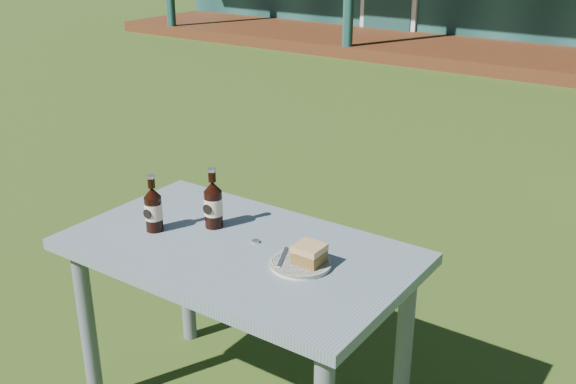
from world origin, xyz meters
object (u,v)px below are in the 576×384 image
Objects in this scene: cafe_table at (239,272)px; cola_bottle_far at (153,209)px; cola_bottle_near at (213,204)px; plate at (301,263)px; cake_slice at (309,254)px.

cafe_table is 5.67× the size of cola_bottle_far.
cafe_table is at bearing -23.26° from cola_bottle_near.
cola_bottle_far is at bearing -172.40° from plate.
cola_bottle_far is (-0.58, -0.08, 0.08)m from plate.
cola_bottle_far is (-0.33, -0.07, 0.19)m from cafe_table.
plate is at bearing -154.82° from cake_slice.
cafe_table is at bearing 12.41° from cola_bottle_far.
cafe_table is at bearing -176.46° from cake_slice.
cola_bottle_near is at bearing 43.18° from cola_bottle_far.
plate is at bearing -9.09° from cola_bottle_near.
cola_bottle_near is at bearing 172.85° from cake_slice.
cola_bottle_far is (-0.16, -0.15, -0.01)m from cola_bottle_near.
cake_slice is at bearing -7.15° from cola_bottle_near.
cake_slice reaches higher than cafe_table.
cake_slice is at bearing 8.37° from cola_bottle_far.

